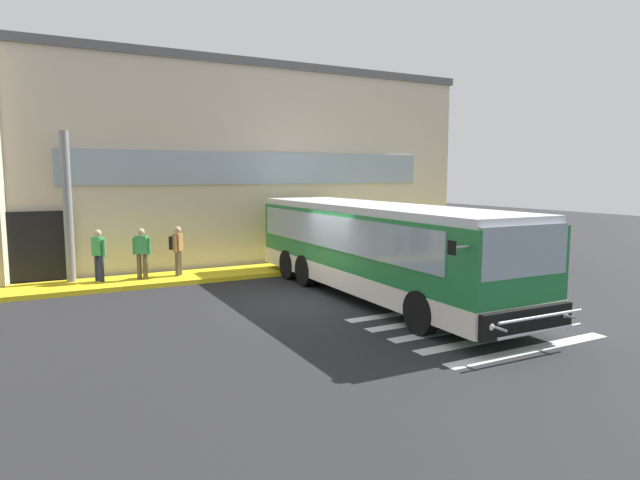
# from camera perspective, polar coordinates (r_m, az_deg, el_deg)

# --- Properties ---
(ground_plane) EXTENTS (80.00, 90.00, 0.02)m
(ground_plane) POSITION_cam_1_polar(r_m,az_deg,el_deg) (15.51, -1.03, -6.41)
(ground_plane) COLOR #232326
(ground_plane) RESTS_ON ground
(bay_paint_stripes) EXTENTS (4.40, 3.96, 0.01)m
(bay_paint_stripes) POSITION_cam_1_polar(r_m,az_deg,el_deg) (13.29, 15.31, -8.85)
(bay_paint_stripes) COLOR silver
(bay_paint_stripes) RESTS_ON ground
(terminal_building) EXTENTS (22.12, 13.80, 7.86)m
(terminal_building) POSITION_cam_1_polar(r_m,az_deg,el_deg) (25.80, -14.36, 7.46)
(terminal_building) COLOR beige
(terminal_building) RESTS_ON ground
(boarding_curb) EXTENTS (24.32, 2.00, 0.15)m
(boarding_curb) POSITION_cam_1_polar(r_m,az_deg,el_deg) (19.80, -7.37, -3.31)
(boarding_curb) COLOR yellow
(boarding_curb) RESTS_ON ground
(entry_support_column) EXTENTS (0.28, 0.28, 4.77)m
(entry_support_column) POSITION_cam_1_polar(r_m,az_deg,el_deg) (18.90, -24.96, 3.15)
(entry_support_column) COLOR slate
(entry_support_column) RESTS_ON boarding_curb
(bus_main_foreground) EXTENTS (3.23, 11.56, 2.70)m
(bus_main_foreground) POSITION_cam_1_polar(r_m,az_deg,el_deg) (15.85, 5.92, -1.20)
(bus_main_foreground) COLOR #1E7238
(bus_main_foreground) RESTS_ON ground
(passenger_near_column) EXTENTS (0.40, 0.50, 1.68)m
(passenger_near_column) POSITION_cam_1_polar(r_m,az_deg,el_deg) (18.68, -22.21, -1.25)
(passenger_near_column) COLOR #1E2338
(passenger_near_column) RESTS_ON boarding_curb
(passenger_by_doorway) EXTENTS (0.52, 0.38, 1.68)m
(passenger_by_doorway) POSITION_cam_1_polar(r_m,az_deg,el_deg) (18.60, -18.21, -1.12)
(passenger_by_doorway) COLOR #4C4233
(passenger_by_doorway) RESTS_ON boarding_curb
(passenger_at_curb_edge) EXTENTS (0.50, 0.52, 1.68)m
(passenger_at_curb_edge) POSITION_cam_1_polar(r_m,az_deg,el_deg) (18.96, -14.76, -0.75)
(passenger_at_curb_edge) COLOR #4C4233
(passenger_at_curb_edge) RESTS_ON boarding_curb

